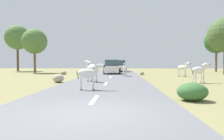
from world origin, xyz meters
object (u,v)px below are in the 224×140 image
(zebra_0, at_px, (125,68))
(car_1, at_px, (112,67))
(zebra_3, at_px, (183,68))
(rock_1, at_px, (58,78))
(tree_1, at_px, (35,42))
(zebra_2, at_px, (89,74))
(zebra_4, at_px, (199,70))
(tree_2, at_px, (216,41))
(tree_3, at_px, (17,38))
(car_0, at_px, (120,66))
(rock_0, at_px, (64,73))
(zebra_1, at_px, (91,68))
(rock_4, at_px, (142,73))
(bush_1, at_px, (192,92))

(zebra_0, distance_m, car_1, 5.10)
(zebra_3, distance_m, rock_1, 13.04)
(zebra_3, xyz_separation_m, tree_1, (-18.44, 6.75, 3.45))
(zebra_2, height_order, car_1, car_1)
(zebra_0, distance_m, zebra_4, 8.29)
(zebra_4, xyz_separation_m, tree_2, (9.42, 18.83, 3.87))
(zebra_4, relative_size, tree_3, 0.20)
(car_0, bearing_deg, rock_0, -129.94)
(zebra_1, relative_size, rock_0, 2.20)
(zebra_4, distance_m, tree_2, 21.41)
(zebra_3, distance_m, car_0, 12.31)
(tree_2, bearing_deg, zebra_4, -116.58)
(zebra_4, xyz_separation_m, tree_3, (-22.85, 19.20, 4.69))
(rock_4, bearing_deg, zebra_2, -106.43)
(car_0, distance_m, tree_1, 12.91)
(zebra_1, relative_size, tree_3, 0.22)
(car_0, bearing_deg, zebra_4, -69.14)
(rock_0, bearing_deg, zebra_0, -24.87)
(zebra_3, bearing_deg, zebra_4, 47.32)
(zebra_1, distance_m, zebra_2, 4.61)
(rock_1, distance_m, rock_4, 11.86)
(tree_2, bearing_deg, tree_3, 179.34)
(tree_2, bearing_deg, bush_1, -115.31)
(zebra_2, distance_m, tree_1, 21.14)
(zebra_0, distance_m, zebra_1, 6.82)
(zebra_1, distance_m, tree_2, 25.69)
(zebra_1, distance_m, rock_1, 2.53)
(zebra_3, distance_m, rock_0, 13.69)
(zebra_4, distance_m, rock_4, 9.99)
(rock_4, bearing_deg, zebra_0, -124.29)
(tree_2, relative_size, tree_3, 0.87)
(tree_3, xyz_separation_m, rock_1, (12.66, -19.32, -5.28))
(zebra_3, height_order, rock_0, zebra_3)
(zebra_3, height_order, bush_1, zebra_3)
(bush_1, relative_size, rock_1, 1.41)
(zebra_2, relative_size, zebra_4, 0.98)
(rock_1, bearing_deg, car_1, 73.12)
(zebra_1, height_order, car_1, car_1)
(zebra_4, distance_m, car_0, 18.23)
(zebra_1, relative_size, tree_1, 0.27)
(tree_1, bearing_deg, car_1, -11.97)
(rock_4, bearing_deg, tree_1, 163.86)
(car_0, relative_size, rock_1, 5.30)
(zebra_4, distance_m, rock_0, 15.97)
(zebra_2, height_order, car_0, car_0)
(zebra_0, relative_size, zebra_2, 0.97)
(zebra_3, relative_size, bush_1, 1.32)
(zebra_3, height_order, car_0, car_0)
(car_0, bearing_deg, zebra_0, -84.71)
(zebra_1, height_order, zebra_2, zebra_1)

